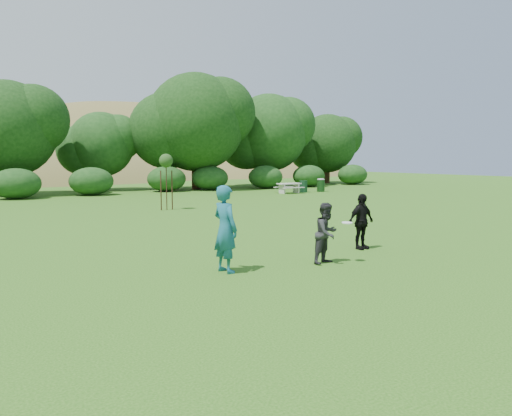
{
  "coord_description": "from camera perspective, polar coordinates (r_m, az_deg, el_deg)",
  "views": [
    {
      "loc": [
        -8.27,
        -9.96,
        2.66
      ],
      "look_at": [
        0.0,
        3.0,
        1.1
      ],
      "focal_mm": 35.0,
      "sensor_mm": 36.0,
      "label": 1
    }
  ],
  "objects": [
    {
      "name": "player_grey",
      "position": [
        12.65,
        8.08,
        -2.87
      ],
      "size": [
        0.87,
        0.75,
        1.54
      ],
      "primitive_type": "imported",
      "rotation": [
        0.0,
        0.0,
        0.26
      ],
      "color": "#27272A",
      "rests_on": "ground"
    },
    {
      "name": "player_teal",
      "position": [
        11.55,
        -3.53,
        -2.4
      ],
      "size": [
        0.59,
        0.8,
        2.03
      ],
      "primitive_type": "imported",
      "rotation": [
        0.0,
        0.0,
        1.72
      ],
      "color": "#18586C",
      "rests_on": "ground"
    },
    {
      "name": "trash_can_near",
      "position": [
        38.44,
        5.44,
        2.47
      ],
      "size": [
        0.6,
        0.6,
        0.9
      ],
      "primitive_type": "cylinder",
      "color": "#13341E",
      "rests_on": "ground"
    },
    {
      "name": "hillside",
      "position": [
        80.14,
        -26.55,
        -5.34
      ],
      "size": [
        150.0,
        72.0,
        52.0
      ],
      "color": "olive",
      "rests_on": "ground"
    },
    {
      "name": "frisbee",
      "position": [
        12.74,
        10.38,
        -1.67
      ],
      "size": [
        0.27,
        0.27,
        0.04
      ],
      "color": "white",
      "rests_on": "ground"
    },
    {
      "name": "sapling",
      "position": [
        25.68,
        -10.24,
        5.16
      ],
      "size": [
        0.7,
        0.7,
        2.85
      ],
      "color": "#371F15",
      "rests_on": "ground"
    },
    {
      "name": "ground",
      "position": [
        13.22,
        7.05,
        -5.86
      ],
      "size": [
        120.0,
        120.0,
        0.0
      ],
      "primitive_type": "plane",
      "color": "#19470C",
      "rests_on": "ground"
    },
    {
      "name": "player_black",
      "position": [
        14.79,
        11.93,
        -1.52
      ],
      "size": [
        0.97,
        0.45,
        1.62
      ],
      "primitive_type": "imported",
      "rotation": [
        0.0,
        0.0,
        0.06
      ],
      "color": "black",
      "rests_on": "ground"
    },
    {
      "name": "picnic_table",
      "position": [
        37.25,
        3.8,
        2.49
      ],
      "size": [
        1.8,
        1.48,
        0.76
      ],
      "color": "beige",
      "rests_on": "ground"
    },
    {
      "name": "trash_can_lidded",
      "position": [
        39.25,
        7.42,
        2.65
      ],
      "size": [
        0.6,
        0.6,
        1.05
      ],
      "color": "#133412",
      "rests_on": "ground"
    },
    {
      "name": "tree_row",
      "position": [
        40.38,
        -16.13,
        8.71
      ],
      "size": [
        53.92,
        10.38,
        9.62
      ],
      "color": "#3A2616",
      "rests_on": "ground"
    }
  ]
}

